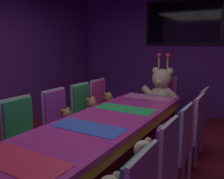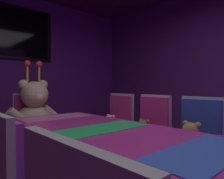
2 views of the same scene
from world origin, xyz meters
name	(u,v)px [view 1 (image 1 of 2)]	position (x,y,z in m)	size (l,w,h in m)	color
ground_plane	(109,175)	(0.00, 0.00, 0.00)	(7.90, 7.90, 0.00)	maroon
wall_back	(182,53)	(0.00, 3.20, 1.40)	(5.20, 0.12, 2.80)	#59267F
banquet_table	(109,124)	(0.00, 0.00, 0.66)	(0.90, 2.94, 0.75)	#B22D8C
chair_left_1	(22,131)	(-0.82, -0.57, 0.60)	(0.42, 0.41, 0.98)	#268C4C
chair_left_2	(59,118)	(-0.82, 0.02, 0.60)	(0.42, 0.41, 0.98)	purple
teddy_left_2	(67,121)	(-0.67, 0.02, 0.58)	(0.24, 0.31, 0.29)	olive
chair_left_3	(84,108)	(-0.81, 0.59, 0.60)	(0.42, 0.41, 0.98)	#268C4C
teddy_left_3	(92,110)	(-0.66, 0.59, 0.60)	(0.27, 0.35, 0.33)	#9E7247
chair_left_4	(101,102)	(-0.82, 1.09, 0.60)	(0.42, 0.41, 0.98)	#CC338C
teddy_left_4	(108,103)	(-0.67, 1.09, 0.60)	(0.26, 0.34, 0.32)	#9E7247
chair_right_1	(159,165)	(0.80, -0.53, 0.60)	(0.42, 0.41, 0.98)	purple
teddy_right_1	(142,161)	(0.65, -0.53, 0.60)	(0.27, 0.35, 0.33)	beige
chair_right_2	(178,142)	(0.80, 0.01, 0.60)	(0.42, 0.41, 0.98)	#2D47B2
teddy_right_2	(164,140)	(0.66, 0.01, 0.59)	(0.26, 0.33, 0.31)	#9E7247
chair_right_3	(192,127)	(0.82, 0.57, 0.60)	(0.42, 0.41, 0.98)	#CC338C
teddy_right_3	(180,127)	(0.68, 0.57, 0.57)	(0.22, 0.28, 0.27)	brown
chair_right_4	(198,115)	(0.80, 1.09, 0.60)	(0.42, 0.41, 0.98)	#CC338C
teddy_right_4	(188,116)	(0.65, 1.09, 0.57)	(0.22, 0.28, 0.27)	beige
throne_chair	(164,97)	(0.00, 2.01, 0.60)	(0.41, 0.42, 0.98)	#CC338C
king_teddy_bear	(161,90)	(0.00, 1.84, 0.77)	(0.75, 0.58, 0.97)	beige
wall_tv	(183,22)	(0.00, 3.11, 2.05)	(1.67, 0.06, 0.97)	black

